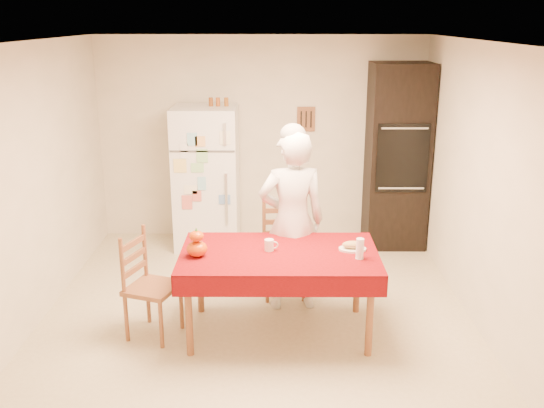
{
  "coord_description": "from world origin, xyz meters",
  "views": [
    {
      "loc": [
        0.17,
        -5.15,
        2.69
      ],
      "look_at": [
        0.14,
        0.2,
        1.04
      ],
      "focal_mm": 40.0,
      "sensor_mm": 36.0,
      "label": 1
    }
  ],
  "objects_px": {
    "refrigerator": "(207,178)",
    "chair_left": "(146,281)",
    "coffee_mug": "(269,245)",
    "seated_woman": "(292,222)",
    "oven_cabinet": "(397,157)",
    "pumpkin_lower": "(197,249)",
    "wine_glass": "(360,249)",
    "dining_table": "(279,260)",
    "chair_far": "(283,245)",
    "bread_plate": "(352,249)"
  },
  "relations": [
    {
      "from": "dining_table",
      "to": "chair_far",
      "type": "distance_m",
      "value": 0.85
    },
    {
      "from": "refrigerator",
      "to": "chair_left",
      "type": "distance_m",
      "value": 2.26
    },
    {
      "from": "seated_woman",
      "to": "coffee_mug",
      "type": "distance_m",
      "value": 0.51
    },
    {
      "from": "oven_cabinet",
      "to": "pumpkin_lower",
      "type": "xyz_separation_m",
      "value": [
        -2.12,
        -2.32,
        -0.27
      ]
    },
    {
      "from": "dining_table",
      "to": "refrigerator",
      "type": "bearing_deg",
      "value": 111.39
    },
    {
      "from": "coffee_mug",
      "to": "bread_plate",
      "type": "distance_m",
      "value": 0.72
    },
    {
      "from": "refrigerator",
      "to": "seated_woman",
      "type": "distance_m",
      "value": 1.94
    },
    {
      "from": "pumpkin_lower",
      "to": "wine_glass",
      "type": "distance_m",
      "value": 1.37
    },
    {
      "from": "chair_left",
      "to": "pumpkin_lower",
      "type": "relative_size",
      "value": 5.36
    },
    {
      "from": "oven_cabinet",
      "to": "seated_woman",
      "type": "height_order",
      "value": "oven_cabinet"
    },
    {
      "from": "chair_left",
      "to": "bread_plate",
      "type": "distance_m",
      "value": 1.81
    },
    {
      "from": "seated_woman",
      "to": "wine_glass",
      "type": "bearing_deg",
      "value": 122.23
    },
    {
      "from": "wine_glass",
      "to": "bread_plate",
      "type": "relative_size",
      "value": 0.73
    },
    {
      "from": "seated_woman",
      "to": "refrigerator",
      "type": "bearing_deg",
      "value": -67.84
    },
    {
      "from": "seated_woman",
      "to": "pumpkin_lower",
      "type": "bearing_deg",
      "value": 28.07
    },
    {
      "from": "coffee_mug",
      "to": "wine_glass",
      "type": "xyz_separation_m",
      "value": [
        0.76,
        -0.18,
        0.04
      ]
    },
    {
      "from": "dining_table",
      "to": "coffee_mug",
      "type": "xyz_separation_m",
      "value": [
        -0.09,
        0.04,
        0.12
      ]
    },
    {
      "from": "refrigerator",
      "to": "chair_far",
      "type": "distance_m",
      "value": 1.66
    },
    {
      "from": "chair_far",
      "to": "chair_left",
      "type": "relative_size",
      "value": 1.0
    },
    {
      "from": "oven_cabinet",
      "to": "dining_table",
      "type": "height_order",
      "value": "oven_cabinet"
    },
    {
      "from": "dining_table",
      "to": "pumpkin_lower",
      "type": "relative_size",
      "value": 9.59
    },
    {
      "from": "chair_left",
      "to": "pumpkin_lower",
      "type": "height_order",
      "value": "chair_left"
    },
    {
      "from": "chair_left",
      "to": "bread_plate",
      "type": "bearing_deg",
      "value": -67.68
    },
    {
      "from": "oven_cabinet",
      "to": "chair_left",
      "type": "relative_size",
      "value": 2.32
    },
    {
      "from": "chair_far",
      "to": "seated_woman",
      "type": "relative_size",
      "value": 0.55
    },
    {
      "from": "seated_woman",
      "to": "pumpkin_lower",
      "type": "xyz_separation_m",
      "value": [
        -0.82,
        -0.6,
        -0.04
      ]
    },
    {
      "from": "pumpkin_lower",
      "to": "chair_left",
      "type": "bearing_deg",
      "value": 172.96
    },
    {
      "from": "refrigerator",
      "to": "coffee_mug",
      "type": "relative_size",
      "value": 17.0
    },
    {
      "from": "coffee_mug",
      "to": "seated_woman",
      "type": "bearing_deg",
      "value": 65.85
    },
    {
      "from": "dining_table",
      "to": "wine_glass",
      "type": "bearing_deg",
      "value": -11.53
    },
    {
      "from": "dining_table",
      "to": "bread_plate",
      "type": "relative_size",
      "value": 7.08
    },
    {
      "from": "chair_far",
      "to": "chair_left",
      "type": "distance_m",
      "value": 1.48
    },
    {
      "from": "dining_table",
      "to": "coffee_mug",
      "type": "relative_size",
      "value": 17.0
    },
    {
      "from": "pumpkin_lower",
      "to": "refrigerator",
      "type": "bearing_deg",
      "value": 94.07
    },
    {
      "from": "wine_glass",
      "to": "bread_plate",
      "type": "bearing_deg",
      "value": 100.27
    },
    {
      "from": "chair_left",
      "to": "seated_woman",
      "type": "distance_m",
      "value": 1.43
    },
    {
      "from": "coffee_mug",
      "to": "refrigerator",
      "type": "bearing_deg",
      "value": 109.75
    },
    {
      "from": "seated_woman",
      "to": "coffee_mug",
      "type": "bearing_deg",
      "value": 57.72
    },
    {
      "from": "dining_table",
      "to": "seated_woman",
      "type": "height_order",
      "value": "seated_woman"
    },
    {
      "from": "dining_table",
      "to": "chair_left",
      "type": "distance_m",
      "value": 1.17
    },
    {
      "from": "chair_left",
      "to": "bread_plate",
      "type": "xyz_separation_m",
      "value": [
        1.79,
        0.09,
        0.26
      ]
    },
    {
      "from": "chair_far",
      "to": "wine_glass",
      "type": "relative_size",
      "value": 5.4
    },
    {
      "from": "dining_table",
      "to": "wine_glass",
      "type": "height_order",
      "value": "wine_glass"
    },
    {
      "from": "chair_left",
      "to": "pumpkin_lower",
      "type": "distance_m",
      "value": 0.56
    },
    {
      "from": "bread_plate",
      "to": "chair_far",
      "type": "bearing_deg",
      "value": 127.36
    },
    {
      "from": "coffee_mug",
      "to": "oven_cabinet",
      "type": "bearing_deg",
      "value": 55.39
    },
    {
      "from": "chair_far",
      "to": "wine_glass",
      "type": "xyz_separation_m",
      "value": [
        0.63,
        -0.97,
        0.34
      ]
    },
    {
      "from": "dining_table",
      "to": "wine_glass",
      "type": "xyz_separation_m",
      "value": [
        0.67,
        -0.14,
        0.16
      ]
    },
    {
      "from": "chair_left",
      "to": "coffee_mug",
      "type": "xyz_separation_m",
      "value": [
        1.07,
        0.07,
        0.3
      ]
    },
    {
      "from": "dining_table",
      "to": "seated_woman",
      "type": "distance_m",
      "value": 0.55
    }
  ]
}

